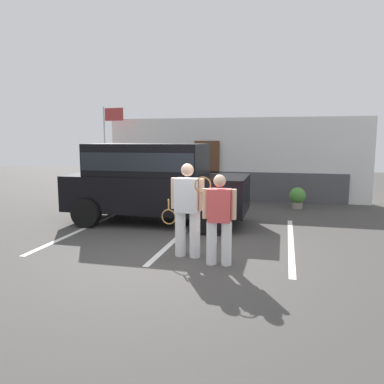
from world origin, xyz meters
name	(u,v)px	position (x,y,z in m)	size (l,w,h in m)	color
ground_plane	(183,257)	(0.00, 0.00, 0.00)	(40.00, 40.00, 0.00)	#423F3D
parking_stripe_0	(83,229)	(-2.93, 1.50, 0.00)	(0.12, 4.40, 0.01)	silver
parking_stripe_1	(180,235)	(-0.48, 1.50, 0.00)	(0.12, 4.40, 0.01)	silver
parking_stripe_2	(291,242)	(1.97, 1.50, 0.00)	(0.12, 4.40, 0.01)	silver
house_frontage	(233,162)	(-0.01, 6.89, 1.36)	(9.21, 0.40, 2.90)	white
parked_suv	(154,179)	(-1.51, 2.68, 1.15)	(4.61, 2.19, 2.05)	black
tennis_player_man	(187,209)	(0.07, 0.06, 0.90)	(0.89, 0.30, 1.73)	white
tennis_player_woman	(219,218)	(0.72, -0.26, 0.83)	(0.73, 0.27, 1.58)	white
potted_plant_by_porch	(297,197)	(2.20, 5.61, 0.37)	(0.51, 0.51, 0.67)	gray
flag_pole	(109,136)	(-4.43, 6.14, 2.27)	(0.80, 0.12, 3.31)	silver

